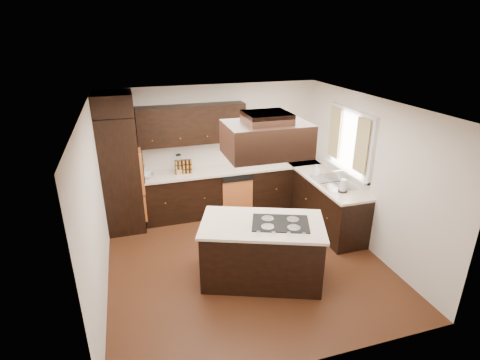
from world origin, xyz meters
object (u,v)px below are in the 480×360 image
Objects in this scene: range_hood at (266,139)px; spice_rack at (183,167)px; oven_column at (121,174)px; island at (262,252)px.

spice_rack is (-0.75, 2.33, -1.11)m from range_hood.
island is at bearing -49.51° from oven_column.
range_hood is (1.88, -2.25, 1.10)m from oven_column.
oven_column is 1.27× the size of island.
range_hood reaches higher than oven_column.
spice_rack is (-0.75, 2.27, 0.61)m from island.
island is 1.72m from range_hood.
oven_column is 3.13m from range_hood.
oven_column is at bearing 129.74° from range_hood.
island is 5.31× the size of spice_rack.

